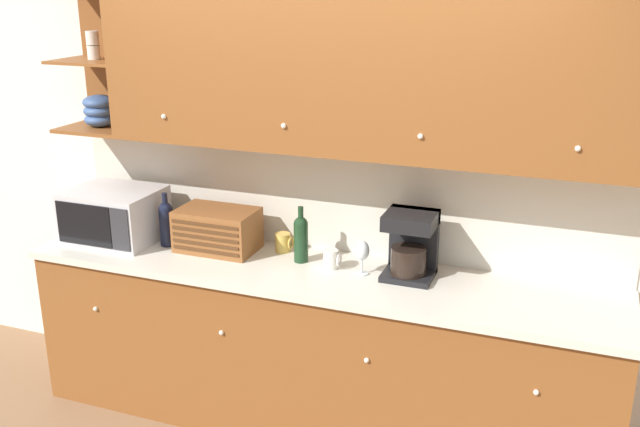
# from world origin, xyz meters

# --- Properties ---
(ground_plane) EXTENTS (24.00, 24.00, 0.00)m
(ground_plane) POSITION_xyz_m (0.00, 0.00, 0.00)
(ground_plane) COLOR #896647
(wall_back) EXTENTS (5.54, 0.06, 2.60)m
(wall_back) POSITION_xyz_m (0.00, 0.03, 1.30)
(wall_back) COLOR white
(wall_back) RESTS_ON ground_plane
(counter_unit) EXTENTS (3.16, 0.64, 0.94)m
(counter_unit) POSITION_xyz_m (0.00, -0.31, 0.47)
(counter_unit) COLOR brown
(counter_unit) RESTS_ON ground_plane
(backsplash_panel) EXTENTS (3.14, 0.01, 0.62)m
(backsplash_panel) POSITION_xyz_m (0.00, -0.01, 1.25)
(backsplash_panel) COLOR silver
(backsplash_panel) RESTS_ON counter_unit
(upper_cabinets) EXTENTS (3.14, 0.39, 0.81)m
(upper_cabinets) POSITION_xyz_m (0.17, -0.18, 1.96)
(upper_cabinets) COLOR brown
(upper_cabinets) RESTS_ON backsplash_panel
(microwave) EXTENTS (0.51, 0.42, 0.30)m
(microwave) POSITION_xyz_m (-1.23, -0.30, 1.09)
(microwave) COLOR silver
(microwave) RESTS_ON counter_unit
(wine_bottle) EXTENTS (0.08, 0.08, 0.31)m
(wine_bottle) POSITION_xyz_m (-0.90, -0.28, 1.08)
(wine_bottle) COLOR black
(wine_bottle) RESTS_ON counter_unit
(bread_box) EXTENTS (0.44, 0.28, 0.23)m
(bread_box) POSITION_xyz_m (-0.60, -0.24, 1.06)
(bread_box) COLOR brown
(bread_box) RESTS_ON counter_unit
(mug_blue_second) EXTENTS (0.10, 0.09, 0.10)m
(mug_blue_second) POSITION_xyz_m (-0.25, -0.13, 0.99)
(mug_blue_second) COLOR gold
(mug_blue_second) RESTS_ON counter_unit
(second_wine_bottle) EXTENTS (0.08, 0.08, 0.31)m
(second_wine_bottle) POSITION_xyz_m (-0.10, -0.23, 1.08)
(second_wine_bottle) COLOR #19381E
(second_wine_bottle) RESTS_ON counter_unit
(mug) EXTENTS (0.09, 0.08, 0.10)m
(mug) POSITION_xyz_m (0.08, -0.27, 0.99)
(mug) COLOR silver
(mug) RESTS_ON counter_unit
(wine_glass) EXTENTS (0.07, 0.07, 0.18)m
(wine_glass) POSITION_xyz_m (0.25, -0.28, 1.06)
(wine_glass) COLOR silver
(wine_glass) RESTS_ON counter_unit
(coffee_maker) EXTENTS (0.25, 0.24, 0.34)m
(coffee_maker) POSITION_xyz_m (0.49, -0.21, 1.11)
(coffee_maker) COLOR black
(coffee_maker) RESTS_ON counter_unit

